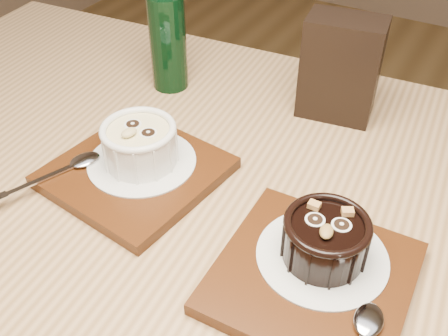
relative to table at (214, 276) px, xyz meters
The scene contains 10 objects.
table is the anchor object (origin of this frame).
tray_left 0.16m from the table, 169.78° to the left, with size 0.18×0.18×0.01m, color #49220C.
doily_left 0.16m from the table, 164.26° to the left, with size 0.13×0.13×0.00m, color silver.
ramekin_white 0.18m from the table, 164.29° to the left, with size 0.09×0.09×0.05m.
spoon_left 0.22m from the table, behind, with size 0.03×0.13×0.01m, color silver, non-canonical shape.
tray_right 0.16m from the table, ahead, with size 0.18×0.18×0.01m, color #49220C.
doily_right 0.16m from the table, ahead, with size 0.13×0.13×0.00m, color silver.
ramekin_dark 0.18m from the table, ahead, with size 0.08×0.08×0.05m.
condiment_stand 0.32m from the table, 82.38° to the left, with size 0.10×0.06×0.14m, color black.
green_bottle 0.34m from the table, 132.96° to the left, with size 0.05×0.05×0.20m.
Camera 1 is at (0.04, -0.27, 1.16)m, focal length 42.00 mm.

